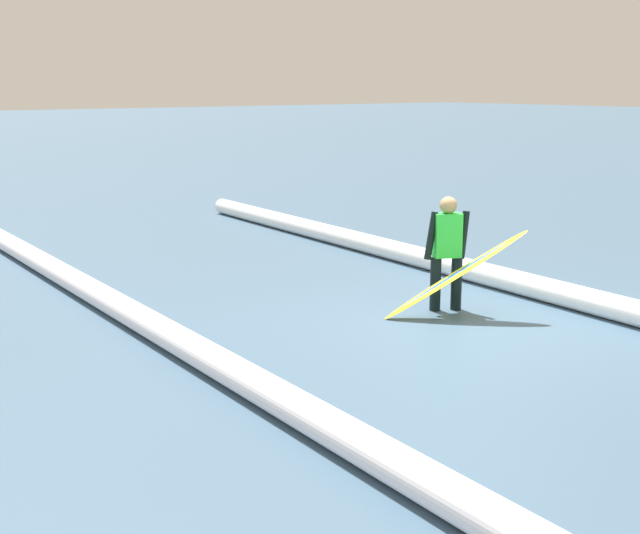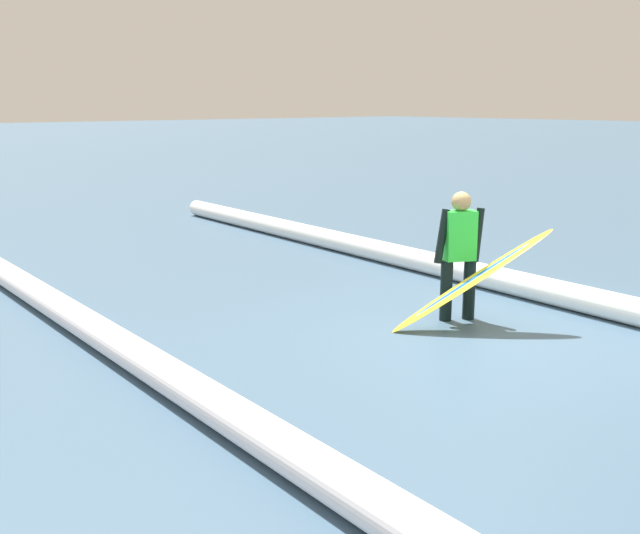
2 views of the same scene
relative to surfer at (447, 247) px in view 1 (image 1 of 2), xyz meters
name	(u,v)px [view 1 (image 1 of 2)]	position (x,y,z in m)	size (l,w,h in m)	color
ground_plane	(467,324)	(-0.64, 0.27, -0.83)	(175.17, 175.17, 0.00)	#3D5870
surfer	(447,247)	(0.00, 0.00, 0.00)	(0.34, 0.56, 1.48)	black
surfboard	(456,275)	(-0.35, 0.18, -0.28)	(1.20, 1.67, 1.13)	yellow
wave_crest_foreground	(600,304)	(-1.39, -1.34, -0.67)	(0.32, 0.32, 20.91)	white
wave_crest_midground	(120,307)	(2.11, 3.56, -0.67)	(0.32, 0.32, 22.26)	white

